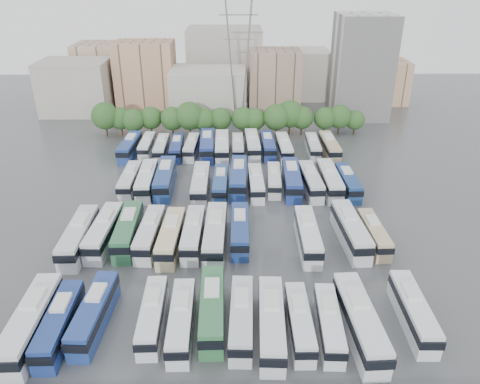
{
  "coord_description": "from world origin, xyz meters",
  "views": [
    {
      "loc": [
        1.2,
        -64.8,
        37.65
      ],
      "look_at": [
        1.88,
        5.22,
        3.0
      ],
      "focal_mm": 35.0,
      "sensor_mm": 36.0,
      "label": 1
    }
  ],
  "objects_px": {
    "bus_r0_s2": "(94,313)",
    "bus_r3_s2": "(162,147)",
    "bus_r0_s8": "(271,322)",
    "bus_r2_s3": "(165,178)",
    "bus_r1_s2": "(128,230)",
    "bus_r1_s13": "(374,233)",
    "bus_r1_s12": "(351,230)",
    "bus_r3_s7": "(238,147)",
    "bus_r0_s11": "(360,321)",
    "bus_r1_s4": "(171,236)",
    "electricity_pylon": "(239,50)",
    "bus_r3_s12": "(313,146)",
    "bus_r0_s0": "(31,322)",
    "bus_r3_s0": "(130,147)",
    "bus_r2_s1": "(130,180)",
    "bus_r3_s10": "(284,147)",
    "bus_r1_s1": "(104,231)",
    "bus_r0_s1": "(59,323)",
    "bus_r3_s13": "(329,146)",
    "bus_r0_s6": "(212,308)",
    "bus_r2_s2": "(147,180)",
    "bus_r0_s5": "(181,320)",
    "bus_r2_s5": "(201,183)",
    "bus_r0_s13": "(413,311)",
    "bus_r0_s10": "(329,323)",
    "bus_r1_s10": "(308,235)",
    "bus_r2_s11": "(311,181)",
    "bus_r3_s9": "(268,145)",
    "bus_r2_s9": "(274,179)",
    "bus_r2_s10": "(292,179)",
    "bus_r1_s6": "(215,234)",
    "bus_r0_s4": "(152,315)",
    "bus_r3_s3": "(177,148)",
    "bus_r2_s6": "(221,183)",
    "bus_r3_s1": "(147,145)",
    "bus_r3_s5": "(207,145)",
    "apartment_tower": "(362,67)",
    "bus_r1_s0": "(79,236)",
    "bus_r2_s13": "(348,182)",
    "bus_r3_s8": "(252,144)",
    "bus_r3_s6": "(222,146)"
  },
  "relations": [
    {
      "from": "bus_r3_s6",
      "to": "bus_r1_s1",
      "type": "bearing_deg",
      "value": -116.3
    },
    {
      "from": "bus_r0_s11",
      "to": "bus_r1_s4",
      "type": "relative_size",
      "value": 1.09
    },
    {
      "from": "bus_r0_s11",
      "to": "bus_r0_s13",
      "type": "xyz_separation_m",
      "value": [
        6.59,
        1.91,
        -0.26
      ]
    },
    {
      "from": "bus_r0_s0",
      "to": "bus_r3_s10",
      "type": "relative_size",
      "value": 1.14
    },
    {
      "from": "bus_r0_s10",
      "to": "bus_r0_s11",
      "type": "relative_size",
      "value": 0.8
    },
    {
      "from": "bus_r0_s1",
      "to": "bus_r2_s9",
      "type": "height_order",
      "value": "bus_r0_s1"
    },
    {
      "from": "bus_r0_s5",
      "to": "bus_r2_s5",
      "type": "bearing_deg",
      "value": 89.19
    },
    {
      "from": "bus_r0_s13",
      "to": "bus_r3_s9",
      "type": "distance_m",
      "value": 55.27
    },
    {
      "from": "bus_r2_s1",
      "to": "bus_r3_s10",
      "type": "distance_m",
      "value": 33.89
    },
    {
      "from": "bus_r1_s6",
      "to": "bus_r1_s1",
      "type": "bearing_deg",
      "value": 177.54
    },
    {
      "from": "bus_r3_s1",
      "to": "bus_r3_s5",
      "type": "bearing_deg",
      "value": -4.89
    },
    {
      "from": "bus_r2_s11",
      "to": "bus_r2_s2",
      "type": "bearing_deg",
      "value": 176.18
    },
    {
      "from": "bus_r1_s12",
      "to": "bus_r1_s2",
      "type": "bearing_deg",
      "value": 176.21
    },
    {
      "from": "bus_r2_s6",
      "to": "bus_r3_s7",
      "type": "relative_size",
      "value": 1.04
    },
    {
      "from": "bus_r0_s10",
      "to": "bus_r1_s10",
      "type": "distance_m",
      "value": 18.05
    },
    {
      "from": "bus_r0_s1",
      "to": "bus_r3_s13",
      "type": "bearing_deg",
      "value": 52.77
    },
    {
      "from": "bus_r0_s2",
      "to": "bus_r0_s8",
      "type": "relative_size",
      "value": 0.95
    },
    {
      "from": "apartment_tower",
      "to": "bus_r3_s9",
      "type": "xyz_separation_m",
      "value": [
        -25.83,
        -27.57,
        -11.17
      ]
    },
    {
      "from": "bus_r3_s2",
      "to": "bus_r0_s0",
      "type": "bearing_deg",
      "value": -97.8
    },
    {
      "from": "bus_r1_s2",
      "to": "bus_r3_s13",
      "type": "height_order",
      "value": "bus_r1_s2"
    },
    {
      "from": "bus_r3_s12",
      "to": "bus_r0_s13",
      "type": "bearing_deg",
      "value": -84.6
    },
    {
      "from": "bus_r0_s8",
      "to": "bus_r3_s12",
      "type": "relative_size",
      "value": 1.15
    },
    {
      "from": "bus_r0_s5",
      "to": "bus_r3_s5",
      "type": "xyz_separation_m",
      "value": [
        -0.03,
        54.51,
        0.27
      ]
    },
    {
      "from": "bus_r0_s8",
      "to": "bus_r3_s0",
      "type": "distance_m",
      "value": 60.79
    },
    {
      "from": "bus_r0_s6",
      "to": "bus_r2_s2",
      "type": "height_order",
      "value": "bus_r2_s2"
    },
    {
      "from": "bus_r0_s2",
      "to": "bus_r3_s2",
      "type": "distance_m",
      "value": 52.88
    },
    {
      "from": "bus_r1_s12",
      "to": "bus_r3_s7",
      "type": "height_order",
      "value": "bus_r1_s12"
    },
    {
      "from": "bus_r1_s1",
      "to": "bus_r3_s12",
      "type": "distance_m",
      "value": 50.78
    },
    {
      "from": "bus_r0_s0",
      "to": "bus_r3_s10",
      "type": "height_order",
      "value": "bus_r0_s0"
    },
    {
      "from": "bus_r0_s5",
      "to": "bus_r3_s10",
      "type": "relative_size",
      "value": 0.97
    },
    {
      "from": "bus_r2_s3",
      "to": "bus_r3_s12",
      "type": "height_order",
      "value": "bus_r2_s3"
    },
    {
      "from": "bus_r2_s1",
      "to": "bus_r2_s2",
      "type": "distance_m",
      "value": 3.21
    },
    {
      "from": "bus_r0_s2",
      "to": "bus_r3_s9",
      "type": "relative_size",
      "value": 1.02
    },
    {
      "from": "electricity_pylon",
      "to": "bus_r0_s13",
      "type": "bearing_deg",
      "value": -75.17
    },
    {
      "from": "bus_r0_s0",
      "to": "bus_r1_s4",
      "type": "height_order",
      "value": "bus_r0_s0"
    },
    {
      "from": "bus_r1_s10",
      "to": "bus_r2_s2",
      "type": "relative_size",
      "value": 0.99
    },
    {
      "from": "bus_r2_s5",
      "to": "bus_r0_s1",
      "type": "bearing_deg",
      "value": -110.55
    },
    {
      "from": "bus_r2_s9",
      "to": "bus_r2_s10",
      "type": "relative_size",
      "value": 0.81
    },
    {
      "from": "bus_r1_s2",
      "to": "bus_r3_s13",
      "type": "relative_size",
      "value": 1.05
    },
    {
      "from": "bus_r0_s4",
      "to": "bus_r3_s3",
      "type": "relative_size",
      "value": 0.99
    },
    {
      "from": "bus_r0_s8",
      "to": "bus_r2_s3",
      "type": "xyz_separation_m",
      "value": [
        -16.78,
        38.04,
        0.15
      ]
    },
    {
      "from": "bus_r0_s0",
      "to": "bus_r3_s0",
      "type": "distance_m",
      "value": 54.63
    },
    {
      "from": "bus_r2_s5",
      "to": "bus_r3_s8",
      "type": "relative_size",
      "value": 1.02
    },
    {
      "from": "bus_r1_s2",
      "to": "bus_r1_s13",
      "type": "distance_m",
      "value": 36.28
    },
    {
      "from": "bus_r1_s2",
      "to": "bus_r1_s1",
      "type": "bearing_deg",
      "value": -176.42
    },
    {
      "from": "bus_r1_s0",
      "to": "bus_r2_s13",
      "type": "distance_m",
      "value": 46.76
    },
    {
      "from": "electricity_pylon",
      "to": "bus_r0_s2",
      "type": "bearing_deg",
      "value": -103.03
    },
    {
      "from": "bus_r0_s4",
      "to": "bus_r1_s12",
      "type": "bearing_deg",
      "value": 32.45
    },
    {
      "from": "bus_r3_s3",
      "to": "bus_r3_s7",
      "type": "distance_m",
      "value": 13.14
    },
    {
      "from": "bus_r1_s10",
      "to": "bus_r1_s13",
      "type": "height_order",
      "value": "bus_r1_s10"
    }
  ]
}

